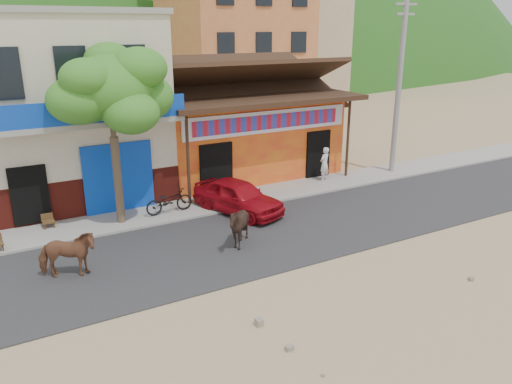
% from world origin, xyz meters
% --- Properties ---
extents(ground, '(120.00, 120.00, 0.00)m').
position_xyz_m(ground, '(0.00, 0.00, 0.00)').
color(ground, '#9E825B').
rests_on(ground, ground).
extents(road, '(60.00, 5.00, 0.04)m').
position_xyz_m(road, '(0.00, 2.50, 0.02)').
color(road, '#28282B').
rests_on(road, ground).
extents(sidewalk, '(60.00, 2.00, 0.12)m').
position_xyz_m(sidewalk, '(0.00, 6.00, 0.06)').
color(sidewalk, gray).
rests_on(sidewalk, ground).
extents(dance_club, '(8.00, 6.00, 3.60)m').
position_xyz_m(dance_club, '(2.00, 10.00, 1.80)').
color(dance_club, orange).
rests_on(dance_club, ground).
extents(cafe_building, '(7.00, 6.00, 7.00)m').
position_xyz_m(cafe_building, '(-5.50, 10.00, 3.50)').
color(cafe_building, beige).
rests_on(cafe_building, ground).
extents(apartment_front, '(9.00, 9.00, 12.00)m').
position_xyz_m(apartment_front, '(9.00, 24.00, 6.00)').
color(apartment_front, '#CC723F').
rests_on(apartment_front, ground).
extents(apartment_rear, '(8.00, 8.00, 10.00)m').
position_xyz_m(apartment_rear, '(18.00, 30.00, 5.00)').
color(apartment_rear, tan).
rests_on(apartment_rear, ground).
extents(tree, '(3.00, 3.00, 6.00)m').
position_xyz_m(tree, '(-4.60, 5.80, 3.12)').
color(tree, '#2D721E').
rests_on(tree, sidewalk).
extents(utility_pole, '(0.24, 0.24, 8.00)m').
position_xyz_m(utility_pole, '(8.20, 6.00, 4.12)').
color(utility_pole, gray).
rests_on(utility_pole, sidewalk).
extents(cow_tan, '(1.73, 1.20, 1.34)m').
position_xyz_m(cow_tan, '(-6.88, 2.62, 0.71)').
color(cow_tan, brown).
rests_on(cow_tan, road).
extents(cow_dark, '(1.34, 1.21, 1.38)m').
position_xyz_m(cow_dark, '(-1.89, 2.11, 0.73)').
color(cow_dark, black).
rests_on(cow_dark, road).
extents(red_car, '(2.64, 3.95, 1.25)m').
position_xyz_m(red_car, '(-0.54, 4.80, 0.66)').
color(red_car, '#A30B16').
rests_on(red_car, road).
extents(scooter, '(1.79, 0.70, 0.93)m').
position_xyz_m(scooter, '(-2.83, 5.81, 0.58)').
color(scooter, black).
rests_on(scooter, sidewalk).
extents(pedestrian, '(0.63, 0.52, 1.49)m').
position_xyz_m(pedestrian, '(4.50, 6.31, 0.87)').
color(pedestrian, white).
rests_on(pedestrian, sidewalk).
extents(cafe_chair_left, '(0.41, 0.41, 0.83)m').
position_xyz_m(cafe_chair_left, '(-6.89, 6.49, 0.54)').
color(cafe_chair_left, '#472717').
rests_on(cafe_chair_left, sidewalk).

